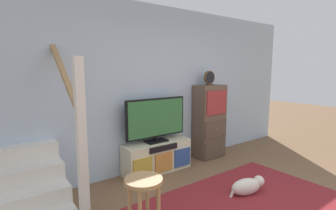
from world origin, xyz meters
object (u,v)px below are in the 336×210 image
Objects in this scene: television at (156,119)px; dog at (248,186)px; media_console at (157,157)px; bar_stool_near at (144,199)px; desk_clock at (209,78)px; side_cabinet at (209,122)px.

dog is at bearing -68.15° from television.
media_console reaches higher than dog.
bar_stool_near is 1.37× the size of dog.
desk_clock reaches higher than bar_stool_near.
television is 1.21m from side_cabinet.
television reaches higher than media_console.
desk_clock is 2.03m from dog.
television is at bearing 178.58° from desk_clock.
media_console is 2.16× the size of dog.
television is at bearing 90.00° from media_console.
dog is at bearing -113.91° from desk_clock.
desk_clock is at bearing -161.34° from side_cabinet.
television is 0.79× the size of side_cabinet.
bar_stool_near is at bearing -147.01° from desk_clock.
television reaches higher than bar_stool_near.
television is at bearing 53.01° from bar_stool_near.
dog is at bearing 4.71° from bar_stool_near.
television is 1.49× the size of bar_stool_near.
side_cabinet reaches higher than television.
desk_clock reaches higher than dog.
bar_stool_near is (-2.30, -1.49, -0.97)m from desk_clock.
media_console is 1.06× the size of television.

